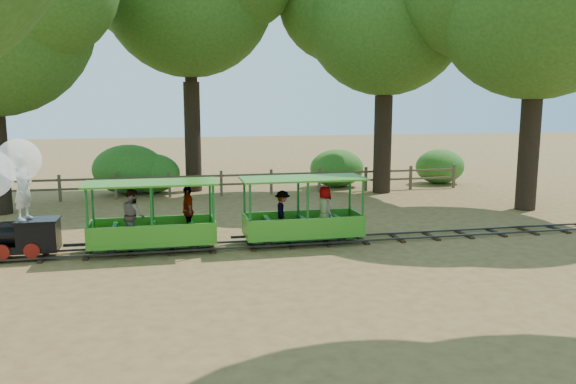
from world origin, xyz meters
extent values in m
plane|color=#9C7643|center=(0.00, 0.00, 0.00)|extent=(90.00, 90.00, 0.00)
cube|color=#3F3D3A|center=(0.00, -0.30, 0.08)|extent=(22.00, 0.05, 0.05)
cube|color=#3F3D3A|center=(0.00, 0.30, 0.08)|extent=(22.00, 0.05, 0.05)
cube|color=#382314|center=(0.00, 0.00, 0.03)|extent=(0.12, 1.00, 0.05)
cube|color=#382314|center=(-5.00, 0.00, 0.03)|extent=(0.12, 1.00, 0.05)
cube|color=#382314|center=(5.00, 0.00, 0.03)|extent=(0.12, 1.00, 0.05)
cube|color=black|center=(-6.72, 0.00, 0.28)|extent=(2.18, 0.69, 0.18)
cube|color=black|center=(-6.08, 0.00, 0.64)|extent=(0.89, 0.69, 0.54)
cube|color=black|center=(-6.08, 0.00, 0.93)|extent=(0.94, 0.75, 0.04)
cylinder|color=maroon|center=(-6.82, -0.36, 0.28)|extent=(0.36, 0.06, 0.36)
cylinder|color=maroon|center=(-6.82, 0.36, 0.28)|extent=(0.36, 0.06, 0.36)
cylinder|color=maroon|center=(-6.17, -0.36, 0.28)|extent=(0.36, 0.06, 0.36)
cylinder|color=maroon|center=(-6.17, 0.36, 0.28)|extent=(0.36, 0.06, 0.36)
sphere|color=white|center=(-6.42, 0.15, 2.35)|extent=(0.99, 0.99, 0.99)
imported|color=silver|center=(-6.34, 0.00, 1.73)|extent=(0.54, 0.66, 1.55)
cube|color=#3A8E1F|center=(-3.44, 0.00, 0.30)|extent=(3.05, 1.17, 0.09)
cube|color=#15601D|center=(-3.44, 0.00, 0.19)|extent=(2.75, 0.45, 0.13)
cube|color=#3A8E1F|center=(-3.44, -0.55, 0.57)|extent=(3.05, 0.05, 0.45)
cube|color=#3A8E1F|center=(-3.44, 0.55, 0.57)|extent=(3.05, 0.05, 0.45)
cube|color=#3A8E1F|center=(-3.44, 0.00, 1.73)|extent=(3.18, 1.30, 0.04)
cylinder|color=#15601D|center=(-4.89, -0.53, 1.02)|extent=(0.06, 0.06, 1.44)
cylinder|color=#15601D|center=(-4.89, 0.53, 1.02)|extent=(0.06, 0.06, 1.44)
cylinder|color=#15601D|center=(-1.98, -0.53, 1.02)|extent=(0.06, 0.06, 1.44)
cylinder|color=#15601D|center=(-1.98, 0.53, 1.02)|extent=(0.06, 0.06, 1.44)
cube|color=#15601D|center=(-4.35, 0.00, 0.52)|extent=(0.11, 0.99, 0.36)
cube|color=#15601D|center=(-3.44, 0.00, 0.52)|extent=(0.11, 0.99, 0.36)
cube|color=#15601D|center=(-2.52, 0.00, 0.52)|extent=(0.11, 0.99, 0.36)
cylinder|color=black|center=(-4.41, -0.31, 0.23)|extent=(0.25, 0.05, 0.25)
cylinder|color=black|center=(-4.41, 0.31, 0.23)|extent=(0.25, 0.05, 0.25)
cylinder|color=black|center=(-2.46, -0.31, 0.23)|extent=(0.25, 0.05, 0.25)
cylinder|color=black|center=(-2.46, 0.31, 0.23)|extent=(0.25, 0.05, 0.25)
imported|color=gray|center=(-3.89, -0.14, 0.98)|extent=(0.69, 0.76, 1.28)
imported|color=gray|center=(-2.57, 0.21, 0.97)|extent=(0.40, 0.77, 1.26)
cube|color=#3A8E1F|center=(0.37, 0.00, 0.30)|extent=(3.05, 1.17, 0.09)
cube|color=#15601D|center=(0.37, 0.00, 0.19)|extent=(2.75, 0.45, 0.13)
cube|color=#3A8E1F|center=(0.37, -0.55, 0.57)|extent=(3.05, 0.05, 0.45)
cube|color=#3A8E1F|center=(0.37, 0.55, 0.57)|extent=(3.05, 0.05, 0.45)
cube|color=#3A8E1F|center=(0.37, 0.00, 1.73)|extent=(3.18, 1.30, 0.04)
cylinder|color=#15601D|center=(-1.08, -0.53, 1.02)|extent=(0.06, 0.06, 1.44)
cylinder|color=#15601D|center=(-1.08, 0.53, 1.02)|extent=(0.06, 0.06, 1.44)
cylinder|color=#15601D|center=(1.82, -0.53, 1.02)|extent=(0.06, 0.06, 1.44)
cylinder|color=#15601D|center=(1.82, 0.53, 1.02)|extent=(0.06, 0.06, 1.44)
cube|color=#15601D|center=(-0.55, 0.00, 0.52)|extent=(0.11, 0.99, 0.36)
cube|color=#15601D|center=(0.37, 0.00, 0.52)|extent=(0.11, 0.99, 0.36)
cube|color=#15601D|center=(1.28, 0.00, 0.52)|extent=(0.11, 0.99, 0.36)
cylinder|color=black|center=(-0.61, -0.31, 0.23)|extent=(0.25, 0.05, 0.25)
cylinder|color=black|center=(-0.61, 0.31, 0.23)|extent=(0.25, 0.05, 0.25)
cylinder|color=black|center=(1.34, -0.31, 0.23)|extent=(0.25, 0.05, 0.25)
cylinder|color=black|center=(1.34, 0.31, 0.23)|extent=(0.25, 0.05, 0.25)
imported|color=gray|center=(-0.16, 0.07, 0.88)|extent=(0.52, 0.76, 1.08)
imported|color=gray|center=(0.92, -0.12, 0.93)|extent=(0.48, 0.64, 1.18)
cylinder|color=#2D2116|center=(-2.00, 9.50, 2.23)|extent=(0.66, 0.66, 4.47)
cylinder|color=#2D2116|center=(-2.00, 9.50, 5.75)|extent=(0.50, 0.50, 2.55)
cylinder|color=#2D2116|center=(5.50, 7.50, 1.96)|extent=(0.72, 0.72, 3.92)
cylinder|color=#2D2116|center=(5.50, 7.50, 5.04)|extent=(0.54, 0.54, 2.24)
sphere|color=#294F18|center=(5.50, 7.50, 7.13)|extent=(6.47, 6.47, 6.47)
cylinder|color=#2D2116|center=(9.00, 3.00, 1.94)|extent=(0.68, 0.68, 3.89)
cylinder|color=#2D2116|center=(9.00, 3.00, 5.00)|extent=(0.51, 0.51, 2.22)
cube|color=brown|center=(-9.00, 8.00, 0.50)|extent=(0.10, 0.10, 1.00)
cube|color=brown|center=(-7.00, 8.00, 0.50)|extent=(0.10, 0.10, 1.00)
cube|color=brown|center=(-5.00, 8.00, 0.50)|extent=(0.10, 0.10, 1.00)
cube|color=brown|center=(-3.00, 8.00, 0.50)|extent=(0.10, 0.10, 1.00)
cube|color=brown|center=(-1.00, 8.00, 0.50)|extent=(0.10, 0.10, 1.00)
cube|color=brown|center=(1.00, 8.00, 0.50)|extent=(0.10, 0.10, 1.00)
cube|color=brown|center=(3.00, 8.00, 0.50)|extent=(0.10, 0.10, 1.00)
cube|color=brown|center=(5.00, 8.00, 0.50)|extent=(0.10, 0.10, 1.00)
cube|color=brown|center=(7.00, 8.00, 0.50)|extent=(0.10, 0.10, 1.00)
cube|color=brown|center=(9.00, 8.00, 0.50)|extent=(0.10, 0.10, 1.00)
cube|color=brown|center=(0.00, 8.00, 0.80)|extent=(18.00, 0.06, 0.08)
cube|color=brown|center=(0.00, 8.00, 0.45)|extent=(18.00, 0.06, 0.08)
ellipsoid|color=#2D6B1E|center=(-3.72, 9.30, 0.80)|extent=(2.32, 1.79, 1.61)
ellipsoid|color=#2D6B1E|center=(-4.58, 9.30, 0.99)|extent=(2.87, 2.20, 1.98)
ellipsoid|color=#2D6B1E|center=(4.14, 9.30, 0.82)|extent=(2.36, 1.82, 1.63)
ellipsoid|color=#2D6B1E|center=(9.00, 9.30, 0.78)|extent=(2.26, 1.74, 1.56)
camera|label=1|loc=(-3.00, -13.91, 3.71)|focal=35.00mm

